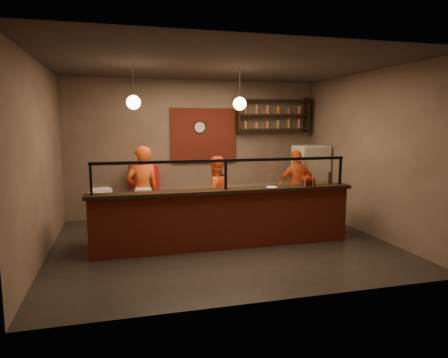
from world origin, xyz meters
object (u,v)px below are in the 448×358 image
object	(u,v)px
red_cooler	(144,193)
pepper_mill	(329,178)
cook_mid	(215,193)
pizza_dough	(246,191)
wall_clock	(200,127)
cook_left	(143,191)
cook_right	(297,186)
condiment_caddy	(308,183)
fridge	(310,181)

from	to	relation	value
red_cooler	pepper_mill	bearing A→B (deg)	-49.65
cook_mid	pizza_dough	world-z (taller)	cook_mid
wall_clock	cook_mid	distance (m)	2.01
wall_clock	cook_left	xyz separation A→B (m)	(-1.45, -1.55, -1.22)
red_cooler	cook_right	bearing A→B (deg)	-30.04
condiment_caddy	pepper_mill	bearing A→B (deg)	11.63
cook_left	red_cooler	size ratio (longest dim) A/B	1.39
cook_left	pizza_dough	bearing A→B (deg)	146.64
wall_clock	cook_left	world-z (taller)	wall_clock
pepper_mill	pizza_dough	bearing A→B (deg)	161.89
wall_clock	condiment_caddy	bearing A→B (deg)	-62.25
wall_clock	pepper_mill	distance (m)	3.44
cook_left	condiment_caddy	bearing A→B (deg)	142.32
cook_right	pizza_dough	world-z (taller)	cook_right
cook_left	cook_mid	xyz separation A→B (m)	(1.47, 0.04, -0.11)
fridge	red_cooler	distance (m)	3.89
cook_left	fridge	world-z (taller)	cook_left
fridge	condiment_caddy	size ratio (longest dim) A/B	8.25
cook_left	cook_mid	distance (m)	1.47
cook_left	condiment_caddy	world-z (taller)	cook_left
pizza_dough	cook_left	bearing A→B (deg)	161.42
cook_left	pepper_mill	bearing A→B (deg)	146.85
cook_mid	pepper_mill	xyz separation A→B (m)	(1.93, -1.16, 0.41)
red_cooler	wall_clock	bearing A→B (deg)	-1.09
fridge	condiment_caddy	world-z (taller)	fridge
cook_right	condiment_caddy	xyz separation A→B (m)	(-0.49, -1.52, 0.31)
cook_mid	red_cooler	size ratio (longest dim) A/B	1.21
cook_right	condiment_caddy	distance (m)	1.63
fridge	pizza_dough	distance (m)	2.46
cook_left	cook_mid	size ratio (longest dim) A/B	1.15
condiment_caddy	red_cooler	bearing A→B (deg)	138.74
wall_clock	cook_right	xyz separation A→B (m)	(1.95, -1.26, -1.30)
pizza_dough	pepper_mill	bearing A→B (deg)	-18.11
wall_clock	cook_mid	world-z (taller)	wall_clock
cook_left	pepper_mill	size ratio (longest dim) A/B	7.78
cook_left	fridge	bearing A→B (deg)	175.57
wall_clock	fridge	bearing A→B (deg)	-18.24
wall_clock	condiment_caddy	xyz separation A→B (m)	(1.46, -2.78, -0.98)
red_cooler	pepper_mill	distance (m)	4.09
cook_mid	cook_left	bearing A→B (deg)	-12.55
red_cooler	pizza_dough	world-z (taller)	red_cooler
wall_clock	cook_right	world-z (taller)	wall_clock
red_cooler	condiment_caddy	bearing A→B (deg)	-55.27
cook_left	red_cooler	world-z (taller)	cook_left
cook_mid	condiment_caddy	distance (m)	1.95
pizza_dough	fridge	bearing A→B (deg)	33.68
fridge	condiment_caddy	distance (m)	2.23
wall_clock	pizza_dough	xyz separation A→B (m)	(0.46, -2.19, -1.19)
cook_mid	wall_clock	bearing A→B (deg)	-103.34
condiment_caddy	wall_clock	bearing A→B (deg)	117.75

